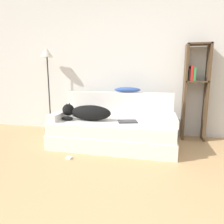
{
  "coord_description": "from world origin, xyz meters",
  "views": [
    {
      "loc": [
        0.47,
        -1.08,
        1.12
      ],
      "look_at": [
        -0.2,
        1.84,
        0.56
      ],
      "focal_mm": 32.0,
      "sensor_mm": 36.0,
      "label": 1
    }
  ],
  "objects_px": {
    "floor_lamp": "(48,67)",
    "power_adapter": "(69,158)",
    "laptop": "(127,121)",
    "throw_pillow": "(127,90)",
    "dog": "(86,112)",
    "couch": "(113,133)",
    "bookshelf": "(195,87)"
  },
  "relations": [
    {
      "from": "laptop",
      "to": "throw_pillow",
      "type": "relative_size",
      "value": 0.73
    },
    {
      "from": "couch",
      "to": "dog",
      "type": "bearing_deg",
      "value": -167.71
    },
    {
      "from": "throw_pillow",
      "to": "bookshelf",
      "type": "xyz_separation_m",
      "value": [
        1.13,
        0.21,
        0.04
      ]
    },
    {
      "from": "throw_pillow",
      "to": "dog",
      "type": "bearing_deg",
      "value": -138.85
    },
    {
      "from": "throw_pillow",
      "to": "bookshelf",
      "type": "distance_m",
      "value": 1.15
    },
    {
      "from": "couch",
      "to": "floor_lamp",
      "type": "height_order",
      "value": "floor_lamp"
    },
    {
      "from": "bookshelf",
      "to": "floor_lamp",
      "type": "height_order",
      "value": "floor_lamp"
    },
    {
      "from": "dog",
      "to": "laptop",
      "type": "xyz_separation_m",
      "value": [
        0.65,
        0.02,
        -0.12
      ]
    },
    {
      "from": "laptop",
      "to": "bookshelf",
      "type": "xyz_separation_m",
      "value": [
        1.05,
        0.69,
        0.49
      ]
    },
    {
      "from": "floor_lamp",
      "to": "laptop",
      "type": "bearing_deg",
      "value": -20.78
    },
    {
      "from": "dog",
      "to": "throw_pillow",
      "type": "distance_m",
      "value": 0.83
    },
    {
      "from": "couch",
      "to": "dog",
      "type": "xyz_separation_m",
      "value": [
        -0.41,
        -0.09,
        0.33
      ]
    },
    {
      "from": "couch",
      "to": "floor_lamp",
      "type": "relative_size",
      "value": 1.18
    },
    {
      "from": "dog",
      "to": "floor_lamp",
      "type": "xyz_separation_m",
      "value": [
        -1.02,
        0.65,
        0.73
      ]
    },
    {
      "from": "dog",
      "to": "bookshelf",
      "type": "relative_size",
      "value": 0.49
    },
    {
      "from": "dog",
      "to": "floor_lamp",
      "type": "relative_size",
      "value": 0.49
    },
    {
      "from": "dog",
      "to": "throw_pillow",
      "type": "bearing_deg",
      "value": 41.15
    },
    {
      "from": "floor_lamp",
      "to": "power_adapter",
      "type": "distance_m",
      "value": 2.01
    },
    {
      "from": "power_adapter",
      "to": "laptop",
      "type": "bearing_deg",
      "value": 40.46
    },
    {
      "from": "power_adapter",
      "to": "couch",
      "type": "bearing_deg",
      "value": 55.06
    },
    {
      "from": "couch",
      "to": "bookshelf",
      "type": "distance_m",
      "value": 1.6
    },
    {
      "from": "dog",
      "to": "power_adapter",
      "type": "bearing_deg",
      "value": -95.3
    },
    {
      "from": "couch",
      "to": "throw_pillow",
      "type": "xyz_separation_m",
      "value": [
        0.16,
        0.41,
        0.66
      ]
    },
    {
      "from": "laptop",
      "to": "throw_pillow",
      "type": "xyz_separation_m",
      "value": [
        -0.08,
        0.48,
        0.45
      ]
    },
    {
      "from": "throw_pillow",
      "to": "floor_lamp",
      "type": "distance_m",
      "value": 1.65
    },
    {
      "from": "throw_pillow",
      "to": "power_adapter",
      "type": "xyz_separation_m",
      "value": [
        -0.62,
        -1.08,
        -0.85
      ]
    },
    {
      "from": "bookshelf",
      "to": "power_adapter",
      "type": "distance_m",
      "value": 2.36
    },
    {
      "from": "floor_lamp",
      "to": "couch",
      "type": "bearing_deg",
      "value": -21.51
    },
    {
      "from": "couch",
      "to": "bookshelf",
      "type": "relative_size",
      "value": 1.18
    },
    {
      "from": "power_adapter",
      "to": "dog",
      "type": "bearing_deg",
      "value": 84.7
    },
    {
      "from": "throw_pillow",
      "to": "power_adapter",
      "type": "height_order",
      "value": "throw_pillow"
    },
    {
      "from": "laptop",
      "to": "floor_lamp",
      "type": "bearing_deg",
      "value": 143.06
    }
  ]
}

